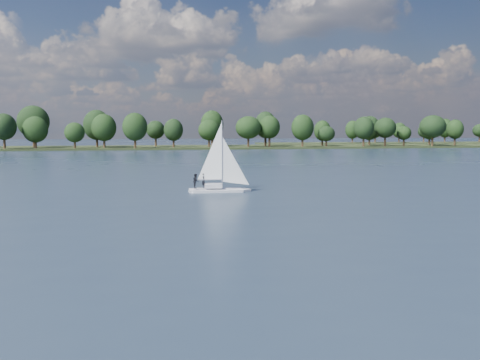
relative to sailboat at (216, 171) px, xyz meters
name	(u,v)px	position (x,y,z in m)	size (l,w,h in m)	color
ground	(212,166)	(6.47, 47.35, -2.52)	(700.00, 700.00, 0.00)	#233342
far_shore	(172,148)	(6.47, 159.35, -2.52)	(660.00, 40.00, 1.50)	black
far_shore_back	(451,143)	(166.47, 207.35, -2.52)	(220.00, 30.00, 1.40)	black
sailboat	(216,171)	(0.00, 0.00, 0.00)	(6.88, 2.00, 9.03)	silver
treeline	(127,128)	(-11.55, 155.84, 5.63)	(562.72, 74.16, 18.69)	black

